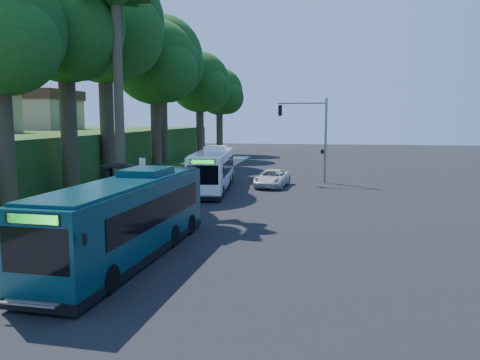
% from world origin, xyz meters
% --- Properties ---
extents(ground, '(140.00, 140.00, 0.00)m').
position_xyz_m(ground, '(0.00, 0.00, 0.00)').
color(ground, black).
rests_on(ground, ground).
extents(sidewalk, '(4.50, 70.00, 0.12)m').
position_xyz_m(sidewalk, '(-7.30, 0.00, 0.06)').
color(sidewalk, gray).
rests_on(sidewalk, ground).
extents(red_curb, '(0.25, 30.00, 0.13)m').
position_xyz_m(red_curb, '(-5.00, -4.00, 0.07)').
color(red_curb, '#A11D11').
rests_on(red_curb, ground).
extents(grass_verge, '(8.00, 70.00, 0.06)m').
position_xyz_m(grass_verge, '(-13.00, 5.00, 0.03)').
color(grass_verge, '#234719').
rests_on(grass_verge, ground).
extents(bus_shelter, '(3.20, 1.51, 2.55)m').
position_xyz_m(bus_shelter, '(-7.26, -2.86, 1.81)').
color(bus_shelter, black).
rests_on(bus_shelter, ground).
extents(stop_sign_pole, '(0.35, 0.06, 3.17)m').
position_xyz_m(stop_sign_pole, '(-5.40, -5.00, 2.08)').
color(stop_sign_pole, gray).
rests_on(stop_sign_pole, ground).
extents(traffic_signal_pole, '(4.10, 0.30, 7.00)m').
position_xyz_m(traffic_signal_pole, '(3.78, 10.00, 4.42)').
color(traffic_signal_pole, gray).
rests_on(traffic_signal_pole, ground).
extents(palm_tree, '(4.20, 4.20, 14.40)m').
position_xyz_m(palm_tree, '(-8.20, -1.50, 12.38)').
color(palm_tree, '#4C3F2D').
rests_on(palm_tree, ground).
extents(hillside_backdrop, '(24.00, 60.00, 8.80)m').
position_xyz_m(hillside_backdrop, '(-26.30, 15.10, 2.44)').
color(hillside_backdrop, '#234719').
rests_on(hillside_backdrop, ground).
extents(tree_0, '(8.40, 8.00, 15.70)m').
position_xyz_m(tree_0, '(-12.40, -0.02, 11.20)').
color(tree_0, '#382B1E').
rests_on(tree_0, ground).
extents(tree_1, '(10.50, 10.00, 18.26)m').
position_xyz_m(tree_1, '(-13.37, 7.98, 12.73)').
color(tree_1, '#382B1E').
rests_on(tree_1, ground).
extents(tree_2, '(8.82, 8.40, 15.12)m').
position_xyz_m(tree_2, '(-11.89, 15.98, 10.48)').
color(tree_2, '#382B1E').
rests_on(tree_2, ground).
extents(tree_3, '(10.08, 9.60, 17.28)m').
position_xyz_m(tree_3, '(-13.88, 23.98, 11.98)').
color(tree_3, '#382B1E').
rests_on(tree_3, ground).
extents(tree_4, '(8.40, 8.00, 14.14)m').
position_xyz_m(tree_4, '(-11.40, 31.98, 9.73)').
color(tree_4, '#382B1E').
rests_on(tree_4, ground).
extents(tree_5, '(7.35, 7.00, 12.86)m').
position_xyz_m(tree_5, '(-10.41, 39.99, 8.96)').
color(tree_5, '#382B1E').
rests_on(tree_5, ground).
extents(white_bus, '(3.35, 10.90, 3.20)m').
position_xyz_m(white_bus, '(-3.55, 4.52, 1.56)').
color(white_bus, white).
rests_on(white_bus, ground).
extents(teal_bus, '(2.96, 11.15, 3.29)m').
position_xyz_m(teal_bus, '(-2.93, -12.88, 1.61)').
color(teal_bus, '#0A323A').
rests_on(teal_bus, ground).
extents(pickup, '(2.76, 5.04, 1.34)m').
position_xyz_m(pickup, '(0.68, 6.91, 0.67)').
color(pickup, silver).
rests_on(pickup, ground).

